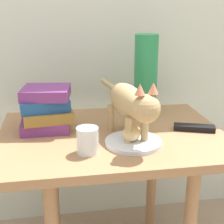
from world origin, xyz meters
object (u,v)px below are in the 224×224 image
(tv_remote, at_px, (194,128))
(green_vase, at_px, (146,75))
(side_table, at_px, (112,154))
(cat, at_px, (131,103))
(book_stack, at_px, (46,109))
(candle_jar, at_px, (88,142))
(plate, at_px, (133,142))
(bread_roll, at_px, (132,133))

(tv_remote, bearing_deg, green_vase, 139.84)
(side_table, relative_size, cat, 1.72)
(book_stack, height_order, candle_jar, book_stack)
(plate, bearing_deg, bread_roll, 131.78)
(candle_jar, relative_size, tv_remote, 0.57)
(plate, distance_m, tv_remote, 0.27)
(green_vase, bearing_deg, plate, -111.41)
(side_table, bearing_deg, plate, -65.52)
(book_stack, bearing_deg, plate, -33.23)
(cat, xyz_separation_m, green_vase, (0.12, 0.27, 0.03))
(side_table, distance_m, book_stack, 0.30)
(bread_roll, relative_size, candle_jar, 0.94)
(book_stack, bearing_deg, candle_jar, -60.48)
(side_table, xyz_separation_m, book_stack, (-0.24, 0.07, 0.17))
(cat, bearing_deg, green_vase, 65.25)
(side_table, relative_size, book_stack, 4.05)
(side_table, xyz_separation_m, cat, (0.05, -0.07, 0.22))
(plate, xyz_separation_m, bread_roll, (-0.00, 0.00, 0.03))
(candle_jar, height_order, tv_remote, candle_jar)
(bread_roll, bearing_deg, tv_remote, 17.93)
(plate, xyz_separation_m, candle_jar, (-0.16, -0.04, 0.03))
(green_vase, xyz_separation_m, candle_jar, (-0.28, -0.36, -0.13))
(side_table, bearing_deg, green_vase, 48.48)
(plate, distance_m, bread_roll, 0.03)
(side_table, xyz_separation_m, bread_roll, (0.05, -0.11, 0.12))
(side_table, relative_size, plate, 4.30)
(bread_roll, relative_size, book_stack, 0.40)
(cat, distance_m, tv_remote, 0.29)
(side_table, height_order, book_stack, book_stack)
(bread_roll, xyz_separation_m, green_vase, (0.13, 0.31, 0.13))
(plate, bearing_deg, tv_remote, 19.13)
(side_table, height_order, bread_roll, bread_roll)
(book_stack, bearing_deg, side_table, -17.30)
(side_table, bearing_deg, cat, -53.42)
(cat, height_order, candle_jar, cat)
(candle_jar, bearing_deg, tv_remote, 17.59)
(bread_roll, bearing_deg, plate, -48.22)
(green_vase, relative_size, candle_jar, 3.94)
(side_table, distance_m, candle_jar, 0.23)
(cat, distance_m, candle_jar, 0.20)
(plate, bearing_deg, cat, 90.82)
(cat, xyz_separation_m, tv_remote, (0.25, 0.04, -0.12))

